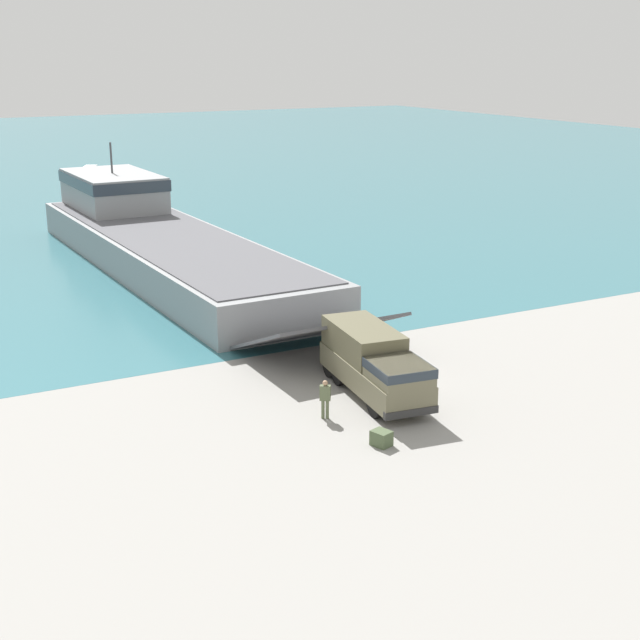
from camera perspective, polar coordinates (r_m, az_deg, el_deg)
name	(u,v)px	position (r m, az deg, el deg)	size (l,w,h in m)	color
ground_plane	(388,383)	(40.88, 4.36, -4.06)	(240.00, 240.00, 0.00)	gray
water_surface	(14,162)	(130.95, -18.99, 9.53)	(240.00, 180.00, 0.01)	#336B75
landing_craft	(156,237)	(64.87, -10.44, 5.28)	(9.34, 42.14, 7.69)	gray
military_truck	(374,363)	(39.07, 3.47, -2.76)	(3.24, 7.64, 2.82)	#6B664C
soldier_on_ramp	(325,397)	(36.64, 0.33, -4.93)	(0.50, 0.45, 1.67)	#566042
moored_boat_a	(92,176)	(109.36, -14.42, 8.95)	(5.21, 8.21, 1.77)	white
cargo_crate	(381,438)	(34.54, 3.95, -7.56)	(0.60, 0.72, 0.60)	#475638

